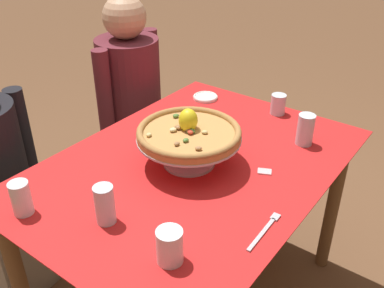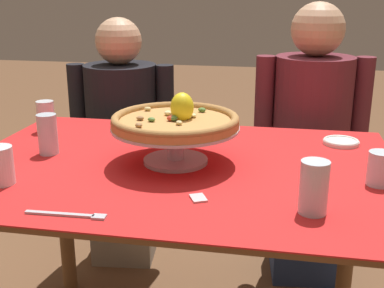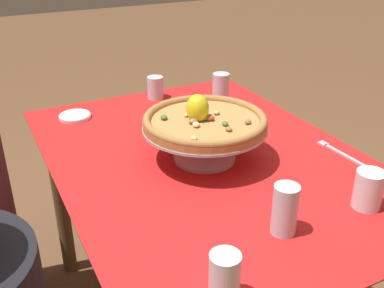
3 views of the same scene
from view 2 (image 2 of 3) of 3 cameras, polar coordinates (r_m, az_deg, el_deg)
dining_table at (r=1.52m, az=-1.68°, el=-6.01°), size 1.31×0.94×0.75m
pizza_stand at (r=1.47m, az=-1.93°, el=0.72°), size 0.38×0.38×0.11m
pizza at (r=1.46m, az=-1.91°, el=2.82°), size 0.38×0.38×0.10m
water_glass_side_right at (r=1.41m, az=20.92°, el=-2.92°), size 0.07×0.07×0.09m
water_glass_front_left at (r=1.42m, az=-21.35°, el=-2.61°), size 0.08×0.08×0.10m
water_glass_side_left at (r=1.63m, az=-16.34°, el=0.87°), size 0.06×0.06×0.13m
water_glass_back_left at (r=1.89m, az=-16.54°, el=2.86°), size 0.06×0.06×0.11m
water_glass_front_right at (r=1.18m, az=13.90°, el=-5.20°), size 0.07×0.07×0.13m
side_plate at (r=1.75m, az=16.86°, el=0.26°), size 0.12×0.12×0.02m
dinner_fork at (r=1.19m, az=-13.90°, el=-7.97°), size 0.20×0.03×0.01m
sugar_packet at (r=1.24m, az=0.72°, el=-6.28°), size 0.05×0.06×0.00m
diner_left at (r=2.34m, az=-7.97°, el=-0.41°), size 0.48×0.36×1.14m
diner_right at (r=2.21m, az=13.36°, el=-0.77°), size 0.48×0.36×1.21m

